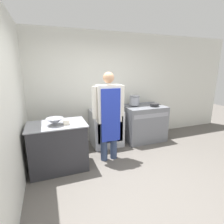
{
  "coord_description": "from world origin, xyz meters",
  "views": [
    {
      "loc": [
        -1.21,
        -2.06,
        1.86
      ],
      "look_at": [
        0.0,
        1.17,
        0.98
      ],
      "focal_mm": 28.0,
      "sensor_mm": 36.0,
      "label": 1
    }
  ],
  "objects": [
    {
      "name": "stove",
      "position": [
        1.1,
        1.72,
        0.45
      ],
      "size": [
        1.03,
        0.7,
        0.93
      ],
      "color": "slate",
      "rests_on": "ground_plane"
    },
    {
      "name": "saute_pan",
      "position": [
        1.3,
        1.6,
        0.95
      ],
      "size": [
        0.23,
        0.23,
        0.06
      ],
      "color": "#262628",
      "rests_on": "stove"
    },
    {
      "name": "plastic_tub",
      "position": [
        -0.93,
        0.98,
        0.92
      ],
      "size": [
        0.1,
        0.1,
        0.09
      ],
      "color": "silver",
      "rests_on": "prep_counter"
    },
    {
      "name": "prep_counter",
      "position": [
        -1.09,
        1.09,
        0.44
      ],
      "size": [
        1.04,
        0.69,
        0.88
      ],
      "color": "#2D2D33",
      "rests_on": "ground_plane"
    },
    {
      "name": "stock_pot",
      "position": [
        0.86,
        1.84,
        1.06
      ],
      "size": [
        0.26,
        0.26,
        0.26
      ],
      "color": "gray",
      "rests_on": "stove"
    },
    {
      "name": "wall_left",
      "position": [
        -1.69,
        1.0,
        1.35
      ],
      "size": [
        0.05,
        8.0,
        2.7
      ],
      "color": "silver",
      "rests_on": "ground_plane"
    },
    {
      "name": "wall_back",
      "position": [
        0.0,
        2.15,
        1.35
      ],
      "size": [
        8.0,
        0.05,
        2.7
      ],
      "color": "silver",
      "rests_on": "ground_plane"
    },
    {
      "name": "fridge_unit",
      "position": [
        0.08,
        1.78,
        0.43
      ],
      "size": [
        0.71,
        0.64,
        0.86
      ],
      "color": "silver",
      "rests_on": "ground_plane"
    },
    {
      "name": "person_cook",
      "position": [
        -0.1,
        1.06,
        1.02
      ],
      "size": [
        0.65,
        0.24,
        1.78
      ],
      "color": "#38476B",
      "rests_on": "ground_plane"
    },
    {
      "name": "mixing_bowl",
      "position": [
        -1.12,
        1.03,
        0.94
      ],
      "size": [
        0.3,
        0.3,
        0.12
      ],
      "color": "gray",
      "rests_on": "prep_counter"
    },
    {
      "name": "ground_plane",
      "position": [
        0.0,
        0.0,
        0.0
      ],
      "size": [
        14.0,
        14.0,
        0.0
      ],
      "primitive_type": "plane",
      "color": "#5B5651"
    }
  ]
}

